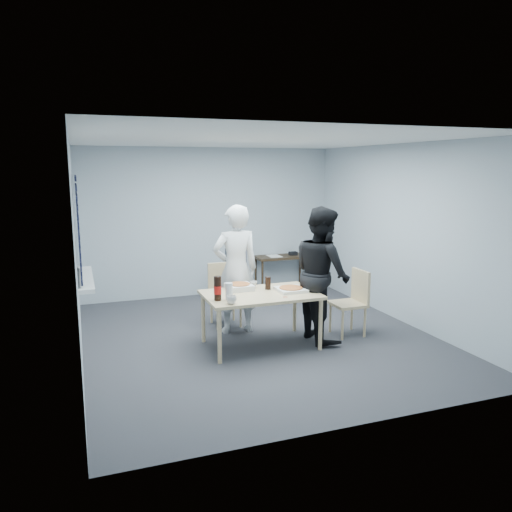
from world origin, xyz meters
name	(u,v)px	position (x,y,z in m)	size (l,w,h in m)	color
room	(80,235)	(-2.20, 0.40, 1.44)	(5.00, 5.00, 5.00)	#323238
dining_table	(261,298)	(-0.09, -0.32, 0.63)	(1.42, 0.90, 0.69)	beige
chair_far	(224,289)	(-0.26, 0.74, 0.51)	(0.42, 0.42, 0.89)	beige
chair_right	(354,298)	(1.26, -0.32, 0.51)	(0.42, 0.42, 0.89)	beige
person_white	(236,269)	(-0.21, 0.33, 0.89)	(0.65, 0.42, 1.77)	silver
person_black	(322,274)	(0.77, -0.32, 0.89)	(0.86, 0.47, 1.77)	black
side_table	(282,260)	(1.30, 2.28, 0.58)	(0.98, 0.44, 0.65)	#372519
stool	(236,282)	(0.23, 1.71, 0.37)	(0.35, 0.35, 0.48)	black
backpack	(236,263)	(0.23, 1.69, 0.70)	(0.33, 0.24, 0.46)	slate
pizza_box_a	(239,287)	(-0.28, -0.04, 0.73)	(0.32, 0.32, 0.08)	white
pizza_box_b	(291,289)	(0.32, -0.34, 0.72)	(0.35, 0.35, 0.05)	white
mug_a	(231,300)	(-0.58, -0.67, 0.74)	(0.12, 0.12, 0.10)	silver
mug_b	(253,285)	(-0.09, -0.04, 0.74)	(0.10, 0.10, 0.09)	silver
cola_glass	(268,283)	(0.07, -0.16, 0.78)	(0.08, 0.08, 0.17)	black
soda_bottle	(218,289)	(-0.69, -0.46, 0.83)	(0.09, 0.09, 0.29)	black
plastic_cups	(229,292)	(-0.56, -0.50, 0.80)	(0.09, 0.09, 0.21)	silver
rubber_band	(285,297)	(0.12, -0.61, 0.69)	(0.06, 0.06, 0.00)	red
papers	(274,256)	(1.15, 2.29, 0.66)	(0.22, 0.31, 0.01)	white
black_box	(293,253)	(1.52, 2.28, 0.69)	(0.15, 0.10, 0.06)	black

